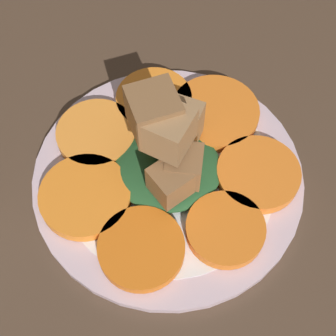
% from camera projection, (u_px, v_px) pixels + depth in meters
% --- Properties ---
extents(table_slab, '(1.20, 1.20, 0.02)m').
position_uv_depth(table_slab, '(168.00, 182.00, 0.50)').
color(table_slab, '#4C3828').
rests_on(table_slab, ground).
extents(plate, '(0.28, 0.28, 0.01)m').
position_uv_depth(plate, '(168.00, 176.00, 0.48)').
color(plate, silver).
rests_on(plate, table_slab).
extents(carrot_slice_0, '(0.08, 0.08, 0.01)m').
position_uv_depth(carrot_slice_0, '(141.00, 248.00, 0.43)').
color(carrot_slice_0, orange).
rests_on(carrot_slice_0, plate).
extents(carrot_slice_1, '(0.08, 0.08, 0.01)m').
position_uv_depth(carrot_slice_1, '(225.00, 229.00, 0.44)').
color(carrot_slice_1, orange).
rests_on(carrot_slice_1, plate).
extents(carrot_slice_2, '(0.08, 0.08, 0.01)m').
position_uv_depth(carrot_slice_2, '(258.00, 174.00, 0.47)').
color(carrot_slice_2, orange).
rests_on(carrot_slice_2, plate).
extents(carrot_slice_3, '(0.10, 0.10, 0.01)m').
position_uv_depth(carrot_slice_3, '(215.00, 112.00, 0.51)').
color(carrot_slice_3, orange).
rests_on(carrot_slice_3, plate).
extents(carrot_slice_4, '(0.08, 0.08, 0.01)m').
position_uv_depth(carrot_slice_4, '(154.00, 100.00, 0.52)').
color(carrot_slice_4, orange).
rests_on(carrot_slice_4, plate).
extents(carrot_slice_5, '(0.08, 0.08, 0.01)m').
position_uv_depth(carrot_slice_5, '(96.00, 134.00, 0.50)').
color(carrot_slice_5, orange).
rests_on(carrot_slice_5, plate).
extents(carrot_slice_6, '(0.09, 0.09, 0.01)m').
position_uv_depth(carrot_slice_6, '(85.00, 196.00, 0.46)').
color(carrot_slice_6, orange).
rests_on(carrot_slice_6, plate).
extents(center_pile, '(0.11, 0.11, 0.10)m').
position_uv_depth(center_pile, '(169.00, 148.00, 0.45)').
color(center_pile, '#235128').
rests_on(center_pile, plate).
extents(fork, '(0.19, 0.05, 0.00)m').
position_uv_depth(fork, '(151.00, 112.00, 0.51)').
color(fork, silver).
rests_on(fork, plate).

